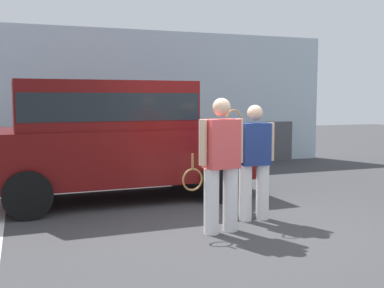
# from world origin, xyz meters

# --- Properties ---
(ground_plane) EXTENTS (40.00, 40.00, 0.00)m
(ground_plane) POSITION_xyz_m (0.00, 0.00, 0.00)
(ground_plane) COLOR #38383A
(parking_stripe_0) EXTENTS (0.12, 4.40, 0.01)m
(parking_stripe_0) POSITION_xyz_m (-3.03, 1.50, 0.00)
(parking_stripe_0) COLOR silver
(parking_stripe_0) RESTS_ON ground_plane
(house_frontage) EXTENTS (10.94, 0.40, 3.48)m
(house_frontage) POSITION_xyz_m (-0.00, 6.14, 1.64)
(house_frontage) COLOR silver
(house_frontage) RESTS_ON ground_plane
(parked_suv) EXTENTS (4.64, 2.25, 2.05)m
(parked_suv) POSITION_xyz_m (-1.23, 2.45, 1.15)
(parked_suv) COLOR #590C0C
(parked_suv) RESTS_ON ground_plane
(tennis_player_man) EXTENTS (0.91, 0.33, 1.77)m
(tennis_player_man) POSITION_xyz_m (-0.27, -0.11, 0.92)
(tennis_player_man) COLOR white
(tennis_player_man) RESTS_ON ground_plane
(tennis_player_woman) EXTENTS (0.76, 0.27, 1.67)m
(tennis_player_woman) POSITION_xyz_m (0.43, 0.30, 0.88)
(tennis_player_woman) COLOR white
(tennis_player_woman) RESTS_ON ground_plane
(potted_plant_by_porch) EXTENTS (0.57, 0.57, 0.75)m
(potted_plant_by_porch) POSITION_xyz_m (2.25, 4.99, 0.42)
(potted_plant_by_porch) COLOR #9E5638
(potted_plant_by_porch) RESTS_ON ground_plane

